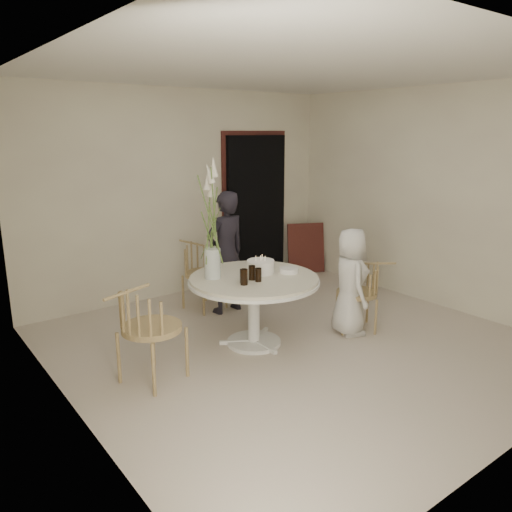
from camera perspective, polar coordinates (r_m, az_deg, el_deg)
ground at (r=5.31m, az=4.48°, el=-9.90°), size 4.50×4.50×0.00m
room_shell at (r=4.88m, az=4.84°, el=7.74°), size 4.50×4.50×4.50m
doorway at (r=7.36m, az=-0.02°, el=5.45°), size 1.00×0.10×2.10m
door_trim at (r=7.38m, az=-0.21°, el=5.95°), size 1.12×0.03×2.22m
table at (r=5.06m, az=-0.24°, el=-3.62°), size 1.33×1.33×0.73m
picture_frame at (r=7.81m, az=5.73°, el=0.91°), size 0.60×0.40×0.77m
chair_far at (r=6.25m, az=-6.67°, el=-1.08°), size 0.51×0.54×0.82m
chair_right at (r=5.64m, az=12.55°, el=-3.35°), size 0.59×0.58×0.77m
chair_left at (r=4.36m, az=-13.07°, el=-7.35°), size 0.64×0.62×0.91m
girl at (r=5.99m, az=-3.47°, el=0.39°), size 0.57×0.39×1.48m
boy at (r=5.46m, az=10.72°, el=-2.92°), size 0.58×0.67×1.17m
birthday_cake at (r=5.15m, az=0.54°, el=-1.22°), size 0.28×0.28×0.19m
cola_tumbler_a at (r=4.75m, az=-1.38°, el=-2.41°), size 0.09×0.09×0.15m
cola_tumbler_b at (r=4.86m, az=0.27°, el=-2.17°), size 0.08×0.08×0.13m
cola_tumbler_c at (r=4.81m, az=-1.49°, el=-2.31°), size 0.08×0.08×0.14m
cola_tumbler_d at (r=4.91m, az=-0.48°, el=-1.93°), size 0.08×0.08×0.14m
plate_stack at (r=5.18m, az=3.78°, el=-1.63°), size 0.22×0.22×0.05m
flower_vase at (r=4.89m, az=-5.07°, el=2.69°), size 0.16×0.16×1.20m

